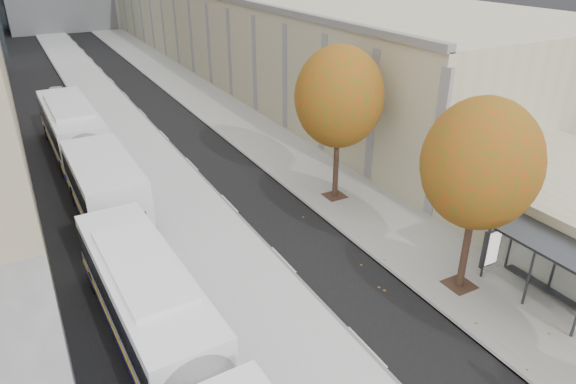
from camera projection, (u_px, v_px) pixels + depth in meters
bus_platform at (135, 144)px, 34.47m from camera, size 4.25×150.00×0.15m
sidewalk at (244, 126)px, 37.92m from camera, size 4.75×150.00×0.08m
building_tan at (232, 16)px, 63.96m from camera, size 18.00×92.00×8.00m
bus_shelter at (551, 250)px, 18.65m from camera, size 1.90×4.40×2.53m
tree_c at (481, 164)px, 18.02m from camera, size 4.20×4.20×7.28m
tree_d at (339, 97)px, 25.04m from camera, size 4.40×4.40×7.60m
bus_near at (186, 368)px, 14.37m from camera, size 3.22×16.86×2.79m
bus_far at (84, 149)px, 29.12m from camera, size 3.07×18.62×3.10m
distant_car at (56, 94)px, 43.65m from camera, size 1.86×3.71×1.21m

